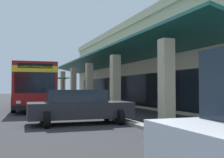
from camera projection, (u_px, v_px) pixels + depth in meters
The scene contains 6 objects.
ground at pixel (120, 104), 25.79m from camera, with size 120.00×120.00×0.00m, color #2D2D30.
curb_strip at pixel (72, 106), 22.13m from camera, with size 35.81×0.50×0.12m, color #9E998E.
plaza_building at pixel (171, 66), 25.73m from camera, with size 30.15×13.93×7.29m.
transit_bus at pixel (34, 84), 20.63m from camera, with size 11.37×3.43×3.34m.
parked_sedan_charcoal at pixel (79, 106), 11.58m from camera, with size 2.55×4.46×1.47m.
potted_palm at pixel (63, 95), 31.51m from camera, with size 1.74×1.81×2.91m.
Camera 1 is at (23.84, -2.06, 1.52)m, focal length 42.95 mm.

